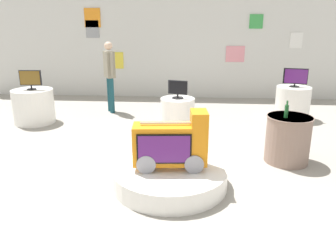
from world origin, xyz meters
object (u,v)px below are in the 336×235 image
display_pedestal_left_rear (34,106)px  tv_on_right_rear (178,89)px  novelty_firetruck_tv (171,146)px  side_table_round (288,139)px  tv_on_center_rear (295,77)px  tv_on_left_rear (30,79)px  display_pedestal_center_rear (292,103)px  bottle_on_side_table (286,111)px  main_display_pedestal (170,176)px  shopper_browsing_near_truck (110,72)px  display_pedestal_right_rear (177,117)px

display_pedestal_left_rear → tv_on_right_rear: 3.40m
novelty_firetruck_tv → side_table_round: bearing=27.8°
novelty_firetruck_tv → tv_on_right_rear: (-0.01, 2.13, 0.36)m
display_pedestal_left_rear → tv_on_right_rear: tv_on_right_rear is taller
tv_on_center_rear → tv_on_right_rear: bearing=-152.2°
tv_on_left_rear → novelty_firetruck_tv: bearing=-39.9°
display_pedestal_left_rear → tv_on_left_rear: tv_on_left_rear is taller
display_pedestal_center_rear → bottle_on_side_table: (-0.91, -2.65, 0.50)m
main_display_pedestal → tv_on_left_rear: tv_on_left_rear is taller
tv_on_left_rear → shopper_browsing_near_truck: size_ratio=0.28×
tv_on_left_rear → side_table_round: size_ratio=0.63×
novelty_firetruck_tv → display_pedestal_center_rear: (2.64, 3.54, -0.21)m
main_display_pedestal → side_table_round: 2.10m
side_table_round → bottle_on_side_table: bottle_on_side_table is taller
display_pedestal_center_rear → main_display_pedestal: bearing=-127.0°
display_pedestal_right_rear → tv_on_right_rear: size_ratio=2.00×
side_table_round → tv_on_left_rear: bearing=160.6°
tv_on_right_rear → side_table_round: 2.25m
tv_on_center_rear → shopper_browsing_near_truck: shopper_browsing_near_truck is taller
tv_on_right_rear → tv_on_left_rear: bearing=169.1°
novelty_firetruck_tv → shopper_browsing_near_truck: bearing=115.1°
side_table_round → shopper_browsing_near_truck: 4.65m
display_pedestal_center_rear → side_table_round: bearing=-107.6°
tv_on_left_rear → display_pedestal_center_rear: bearing=7.4°
side_table_round → display_pedestal_right_rear: bearing=147.5°
tv_on_left_rear → main_display_pedestal: bearing=-40.0°
novelty_firetruck_tv → display_pedestal_left_rear: bearing=140.0°
display_pedestal_left_rear → display_pedestal_center_rear: size_ratio=1.14×
novelty_firetruck_tv → display_pedestal_left_rear: novelty_firetruck_tv is taller
bottle_on_side_table → display_pedestal_center_rear: bearing=71.1°
display_pedestal_left_rear → bottle_on_side_table: 5.40m
display_pedestal_right_rear → tv_on_right_rear: (0.00, -0.00, 0.57)m
tv_on_left_rear → shopper_browsing_near_truck: shopper_browsing_near_truck is taller
shopper_browsing_near_truck → bottle_on_side_table: bearing=-39.8°
display_pedestal_left_rear → tv_on_left_rear: size_ratio=1.85×
main_display_pedestal → bottle_on_side_table: (1.76, 0.88, 0.75)m
tv_on_left_rear → bottle_on_side_table: 5.38m
tv_on_right_rear → display_pedestal_right_rear: bearing=106.0°
novelty_firetruck_tv → side_table_round: (1.83, 0.96, -0.20)m
tv_on_center_rear → side_table_round: bearing=-107.6°
display_pedestal_center_rear → tv_on_center_rear: 0.61m
display_pedestal_left_rear → shopper_browsing_near_truck: (1.52, 1.05, 0.65)m
novelty_firetruck_tv → display_pedestal_center_rear: 4.42m
display_pedestal_center_rear → display_pedestal_right_rear: same height
tv_on_right_rear → shopper_browsing_near_truck: (-1.78, 1.69, 0.09)m
tv_on_left_rear → tv_on_center_rear: tv_on_left_rear is taller
side_table_round → shopper_browsing_near_truck: size_ratio=0.44×
main_display_pedestal → tv_on_left_rear: size_ratio=3.27×
shopper_browsing_near_truck → side_table_round: bearing=-38.3°
tv_on_left_rear → display_pedestal_center_rear: 6.03m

